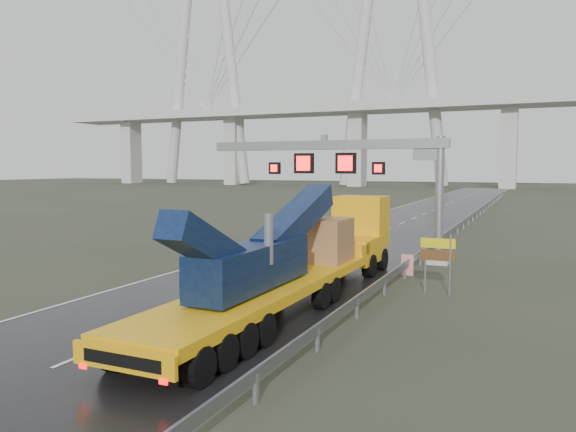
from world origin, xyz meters
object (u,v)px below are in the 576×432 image
at_px(exit_sign_pair, 438,255).
at_px(sign_gantry, 357,165).
at_px(striped_barrier, 407,265).
at_px(heavy_haul_truck, 311,253).

bearing_deg(exit_sign_pair, sign_gantry, 125.94).
height_order(sign_gantry, striped_barrier, sign_gantry).
bearing_deg(sign_gantry, exit_sign_pair, -52.78).
height_order(sign_gantry, exit_sign_pair, sign_gantry).
bearing_deg(sign_gantry, striped_barrier, -45.71).
bearing_deg(striped_barrier, exit_sign_pair, -73.55).
xyz_separation_m(exit_sign_pair, striped_barrier, (-2.11, 3.91, -1.23)).
xyz_separation_m(heavy_haul_truck, exit_sign_pair, (4.96, 2.24, -0.09)).
bearing_deg(sign_gantry, heavy_haul_truck, -84.09).
xyz_separation_m(heavy_haul_truck, striped_barrier, (2.84, 6.16, -1.32)).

